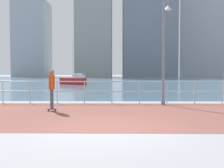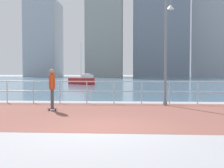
# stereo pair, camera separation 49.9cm
# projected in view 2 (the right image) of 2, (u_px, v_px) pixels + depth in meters

# --- Properties ---
(ground) EXTENTS (220.00, 220.00, 0.00)m
(ground) POSITION_uv_depth(u_px,v_px,m) (124.00, 81.00, 47.48)
(ground) COLOR #9E9EA3
(brick_paving) EXTENTS (28.00, 6.79, 0.01)m
(brick_paving) POSITION_uv_depth(u_px,v_px,m) (109.00, 113.00, 10.36)
(brick_paving) COLOR brown
(brick_paving) RESTS_ON ground
(harbor_water) EXTENTS (180.00, 88.00, 0.00)m
(harbor_water) POSITION_uv_depth(u_px,v_px,m) (125.00, 80.00, 58.62)
(harbor_water) COLOR slate
(harbor_water) RESTS_ON ground
(waterfront_railing) EXTENTS (25.25, 0.06, 1.15)m
(waterfront_railing) POSITION_uv_depth(u_px,v_px,m) (114.00, 88.00, 13.71)
(waterfront_railing) COLOR #B2BCC1
(waterfront_railing) RESTS_ON ground
(lamppost) EXTENTS (0.56, 0.74, 5.61)m
(lamppost) POSITION_uv_depth(u_px,v_px,m) (167.00, 41.00, 12.99)
(lamppost) COLOR slate
(lamppost) RESTS_ON ground
(skateboarder) EXTENTS (0.41, 0.55, 1.72)m
(skateboarder) POSITION_uv_depth(u_px,v_px,m) (52.00, 86.00, 11.09)
(skateboarder) COLOR black
(skateboarder) RESTS_ON ground
(sailboat_navy) EXTENTS (3.81, 3.28, 5.43)m
(sailboat_navy) POSITION_uv_depth(u_px,v_px,m) (82.00, 80.00, 35.58)
(sailboat_navy) COLOR #B21E1E
(sailboat_navy) RESTS_ON ground
(tower_slate) EXTENTS (11.60, 12.27, 29.16)m
(tower_slate) POSITION_uv_depth(u_px,v_px,m) (44.00, 39.00, 99.54)
(tower_slate) COLOR #A3A8B2
(tower_slate) RESTS_ON ground
(tower_concrete) EXTENTS (17.87, 13.55, 41.97)m
(tower_concrete) POSITION_uv_depth(u_px,v_px,m) (159.00, 18.00, 92.48)
(tower_concrete) COLOR slate
(tower_concrete) RESTS_ON ground
(tower_beige) EXTENTS (16.13, 10.85, 46.44)m
(tower_beige) POSITION_uv_depth(u_px,v_px,m) (210.00, 17.00, 100.94)
(tower_beige) COLOR #A3A8B2
(tower_beige) RESTS_ON ground
(tower_brick) EXTENTS (11.89, 16.20, 39.61)m
(tower_brick) POSITION_uv_depth(u_px,v_px,m) (105.00, 22.00, 93.05)
(tower_brick) COLOR #939993
(tower_brick) RESTS_ON ground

